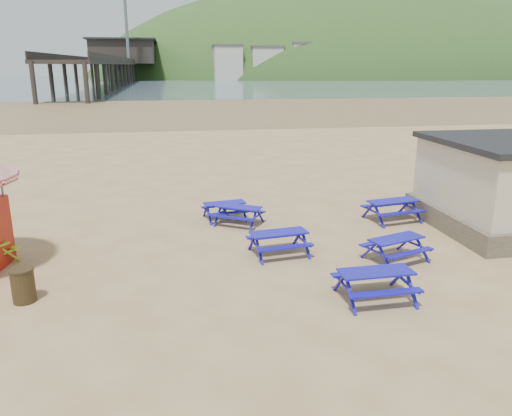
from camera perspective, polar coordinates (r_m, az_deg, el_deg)
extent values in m
plane|color=tan|center=(15.43, -0.50, -5.16)|extent=(400.00, 400.00, 0.00)
plane|color=olive|center=(69.47, -7.93, 11.30)|extent=(400.00, 400.00, 0.00)
plane|color=#4B5E6B|center=(184.30, -9.26, 14.12)|extent=(400.00, 400.00, 0.00)
cube|color=#2019AD|center=(18.62, -3.62, 0.57)|extent=(1.62, 0.84, 0.04)
cube|color=#2019AD|center=(19.16, -4.02, 0.27)|extent=(1.56, 0.46, 0.04)
cube|color=#2019AD|center=(18.21, -3.18, -0.56)|extent=(1.56, 0.46, 0.04)
cube|color=#2019AD|center=(17.97, -1.97, 0.13)|extent=(1.70, 1.39, 0.04)
cube|color=#2019AD|center=(18.52, -1.28, -0.20)|extent=(1.49, 1.04, 0.04)
cube|color=#2019AD|center=(17.58, -2.68, -1.11)|extent=(1.49, 1.04, 0.04)
cube|color=#2019AD|center=(19.06, 15.38, 0.78)|extent=(1.95, 1.04, 0.05)
cube|color=#2019AD|center=(19.62, 14.30, 0.41)|extent=(1.87, 0.58, 0.05)
cube|color=#2019AD|center=(18.65, 16.40, -0.55)|extent=(1.87, 0.58, 0.05)
cube|color=#2019AD|center=(15.11, 2.65, -2.83)|extent=(1.80, 0.91, 0.05)
cube|color=#2019AD|center=(15.70, 1.91, -3.11)|extent=(1.74, 0.48, 0.05)
cube|color=#2019AD|center=(14.69, 3.42, -4.51)|extent=(1.74, 0.48, 0.05)
cube|color=#2019AD|center=(12.58, 13.57, -7.10)|extent=(1.83, 0.76, 0.05)
cube|color=#2019AD|center=(13.19, 12.40, -7.24)|extent=(1.82, 0.31, 0.05)
cube|color=#2019AD|center=(12.20, 14.67, -9.38)|extent=(1.82, 0.31, 0.05)
cube|color=#2019AD|center=(15.21, 15.77, -3.38)|extent=(1.80, 1.17, 0.05)
cube|color=#2019AD|center=(15.67, 14.28, -3.70)|extent=(1.67, 0.77, 0.05)
cube|color=#2019AD|center=(14.93, 17.19, -4.93)|extent=(1.67, 0.77, 0.05)
cylinder|color=#3C2B17|center=(13.50, -25.07, -8.05)|extent=(0.55, 0.55, 0.84)
cylinder|color=#3C2B17|center=(13.34, -25.29, -6.37)|extent=(0.59, 0.59, 0.04)
cube|color=black|center=(189.85, -15.01, 15.66)|extent=(9.00, 220.00, 0.60)
cube|color=black|center=(200.87, -14.82, 16.81)|extent=(22.00, 30.00, 8.00)
cube|color=black|center=(201.01, -14.91, 18.03)|extent=(24.00, 32.00, 0.60)
cylinder|color=slate|center=(179.24, -14.65, 20.18)|extent=(1.00, 1.00, 28.00)
ellipsoid|color=#2D4C1E|center=(261.52, 11.25, 12.34)|extent=(264.00, 144.00, 108.00)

